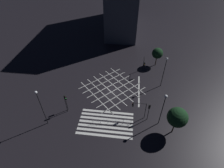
# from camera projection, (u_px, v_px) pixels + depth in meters

# --- Properties ---
(ground_plane) EXTENTS (200.00, 200.00, 0.00)m
(ground_plane) POSITION_uv_depth(u_px,v_px,m) (112.00, 88.00, 40.41)
(ground_plane) COLOR black
(road_markings) EXTENTS (15.42, 20.54, 0.01)m
(road_markings) POSITION_uv_depth(u_px,v_px,m) (110.00, 107.00, 35.97)
(road_markings) COLOR silver
(road_markings) RESTS_ON ground_plane
(traffic_light_se_main) EXTENTS (2.66, 0.36, 4.09)m
(traffic_light_se_main) POSITION_uv_depth(u_px,v_px,m) (139.00, 107.00, 32.10)
(traffic_light_se_main) COLOR black
(traffic_light_se_main) RESTS_ON ground_plane
(traffic_light_sw_cross) EXTENTS (0.36, 0.39, 3.84)m
(traffic_light_sw_cross) POSITION_uv_depth(u_px,v_px,m) (66.00, 100.00, 33.76)
(traffic_light_sw_cross) COLOR black
(traffic_light_sw_cross) RESTS_ON ground_plane
(traffic_light_sw_main) EXTENTS (0.39, 0.36, 4.52)m
(traffic_light_sw_main) POSITION_uv_depth(u_px,v_px,m) (65.00, 100.00, 33.08)
(traffic_light_sw_main) COLOR black
(traffic_light_sw_main) RESTS_ON ground_plane
(traffic_light_ne_cross) EXTENTS (0.36, 2.72, 3.98)m
(traffic_light_ne_cross) POSITION_uv_depth(u_px,v_px,m) (144.00, 63.00, 42.86)
(traffic_light_ne_cross) COLOR black
(traffic_light_ne_cross) RESTS_ON ground_plane
(traffic_light_se_cross) EXTENTS (0.36, 0.39, 4.07)m
(traffic_light_se_cross) POSITION_uv_depth(u_px,v_px,m) (149.00, 109.00, 31.82)
(traffic_light_se_cross) COLOR black
(traffic_light_se_cross) RESTS_ON ground_plane
(street_lamp_east) EXTENTS (0.47, 0.47, 8.29)m
(street_lamp_east) POSITION_uv_depth(u_px,v_px,m) (40.00, 103.00, 29.32)
(street_lamp_east) COLOR black
(street_lamp_east) RESTS_ON ground_plane
(street_lamp_west) EXTENTS (0.56, 0.56, 7.48)m
(street_lamp_west) POSITION_uv_depth(u_px,v_px,m) (164.00, 103.00, 29.32)
(street_lamp_west) COLOR black
(street_lamp_west) RESTS_ON ground_plane
(street_lamp_far) EXTENTS (0.49, 0.49, 7.74)m
(street_lamp_far) POSITION_uv_depth(u_px,v_px,m) (165.00, 67.00, 37.48)
(street_lamp_far) COLOR black
(street_lamp_far) RESTS_ON ground_plane
(street_tree_near) EXTENTS (2.82, 2.82, 5.08)m
(street_tree_near) POSITION_uv_depth(u_px,v_px,m) (157.00, 53.00, 45.03)
(street_tree_near) COLOR #38281C
(street_tree_near) RESTS_ON ground_plane
(street_tree_far) EXTENTS (3.45, 3.45, 5.87)m
(street_tree_far) POSITION_uv_depth(u_px,v_px,m) (177.00, 117.00, 28.87)
(street_tree_far) COLOR #38281C
(street_tree_far) RESTS_ON ground_plane
(pedestrian_railing) EXTENTS (7.17, 0.90, 1.05)m
(pedestrian_railing) POSITION_uv_depth(u_px,v_px,m) (112.00, 121.00, 32.56)
(pedestrian_railing) COLOR #9EA0A5
(pedestrian_railing) RESTS_ON ground_plane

